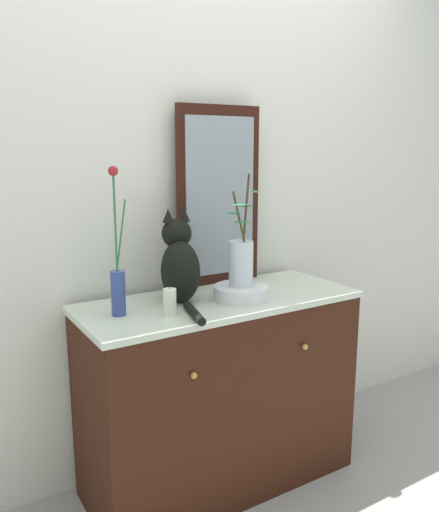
{
  "coord_description": "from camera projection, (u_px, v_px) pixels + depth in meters",
  "views": [
    {
      "loc": [
        -1.09,
        -1.77,
        1.46
      ],
      "look_at": [
        0.0,
        0.0,
        1.03
      ],
      "focal_mm": 36.31,
      "sensor_mm": 36.0,
      "label": 1
    }
  ],
  "objects": [
    {
      "name": "mirror_leaning",
      "position": [
        219.0,
        197.0,
        2.33
      ],
      "size": [
        0.42,
        0.03,
        0.8
      ],
      "color": "black",
      "rests_on": "sideboard"
    },
    {
      "name": "wall_back",
      "position": [
        183.0,
        184.0,
        2.33
      ],
      "size": [
        4.4,
        0.08,
        2.6
      ],
      "primitive_type": "cube",
      "color": "silver",
      "rests_on": "ground_plane"
    },
    {
      "name": "ground_plane",
      "position": [
        219.0,
        478.0,
        2.33
      ],
      "size": [
        6.0,
        6.0,
        0.0
      ],
      "primitive_type": "plane",
      "color": "#9D9993"
    },
    {
      "name": "sideboard",
      "position": [
        220.0,
        392.0,
        2.25
      ],
      "size": [
        1.18,
        0.5,
        0.85
      ],
      "color": "#35170C",
      "rests_on": "ground_plane"
    },
    {
      "name": "vase_slim_green",
      "position": [
        118.0,
        280.0,
        1.91
      ],
      "size": [
        0.07,
        0.05,
        0.55
      ],
      "color": "#324689",
      "rests_on": "sideboard"
    },
    {
      "name": "vase_glass_clear",
      "position": [
        241.0,
        261.0,
        2.11
      ],
      "size": [
        0.2,
        0.14,
        0.46
      ],
      "color": "silver",
      "rests_on": "bowl_porcelain"
    },
    {
      "name": "bowl_porcelain",
      "position": [
        241.0,
        293.0,
        2.14
      ],
      "size": [
        0.23,
        0.23,
        0.06
      ],
      "primitive_type": "cylinder",
      "color": "white",
      "rests_on": "sideboard"
    },
    {
      "name": "candle_pillar",
      "position": [
        170.0,
        302.0,
        1.93
      ],
      "size": [
        0.05,
        0.05,
        0.11
      ],
      "color": "silver",
      "rests_on": "sideboard"
    },
    {
      "name": "cat_sitting",
      "position": [
        180.0,
        264.0,
        2.09
      ],
      "size": [
        0.2,
        0.43,
        0.38
      ],
      "color": "black",
      "rests_on": "sideboard"
    }
  ]
}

